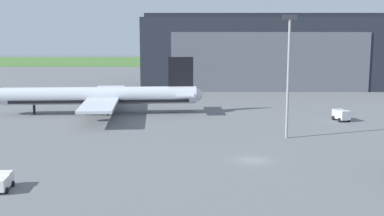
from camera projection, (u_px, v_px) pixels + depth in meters
The scene contains 7 objects.
ground_plane at pixel (253, 160), 78.57m from camera, with size 440.00×440.00×0.00m, color slate.
grass_field_strip at pixel (215, 62), 253.96m from camera, with size 440.00×56.00×0.08m, color #497435.
maintenance_hangar at pixel (263, 51), 165.78m from camera, with size 74.20×34.02×22.48m.
airliner_far_right at pixel (100, 96), 115.93m from camera, with size 45.66×37.82×12.52m.
ops_van at pixel (341, 115), 108.43m from camera, with size 3.27×4.46×2.32m.
pushback_tractor at pixel (2, 182), 64.94m from camera, with size 2.38×4.41×1.93m.
apron_light_mast at pixel (288, 68), 91.10m from camera, with size 2.40×0.50×21.50m.
Camera 1 is at (-8.20, -76.21, 21.04)m, focal length 49.26 mm.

